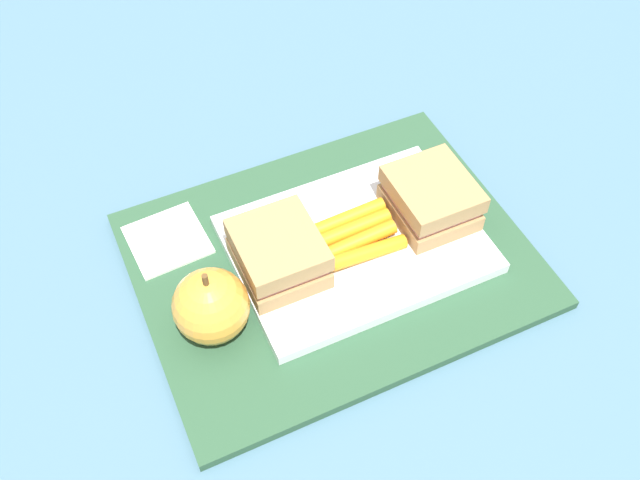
{
  "coord_description": "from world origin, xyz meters",
  "views": [
    {
      "loc": [
        0.18,
        0.36,
        0.55
      ],
      "look_at": [
        0.01,
        0.0,
        0.04
      ],
      "focal_mm": 40.26,
      "sensor_mm": 36.0,
      "label": 1
    }
  ],
  "objects_px": {
    "food_tray": "(356,244)",
    "sandwich_half_right": "(279,254)",
    "sandwich_half_left": "(431,198)",
    "carrot_sticks_bundle": "(357,235)",
    "paper_napkin": "(168,240)",
    "apple": "(211,306)"
  },
  "relations": [
    {
      "from": "food_tray",
      "to": "sandwich_half_left",
      "type": "height_order",
      "value": "sandwich_half_left"
    },
    {
      "from": "carrot_sticks_bundle",
      "to": "apple",
      "type": "bearing_deg",
      "value": 9.97
    },
    {
      "from": "paper_napkin",
      "to": "apple",
      "type": "bearing_deg",
      "value": 94.79
    },
    {
      "from": "sandwich_half_right",
      "to": "apple",
      "type": "relative_size",
      "value": 1.04
    },
    {
      "from": "apple",
      "to": "paper_napkin",
      "type": "relative_size",
      "value": 1.1
    },
    {
      "from": "carrot_sticks_bundle",
      "to": "sandwich_half_left",
      "type": "bearing_deg",
      "value": 179.81
    },
    {
      "from": "sandwich_half_right",
      "to": "paper_napkin",
      "type": "distance_m",
      "value": 0.12
    },
    {
      "from": "food_tray",
      "to": "carrot_sticks_bundle",
      "type": "relative_size",
      "value": 2.89
    },
    {
      "from": "food_tray",
      "to": "sandwich_half_right",
      "type": "bearing_deg",
      "value": 0.0
    },
    {
      "from": "sandwich_half_left",
      "to": "sandwich_half_right",
      "type": "relative_size",
      "value": 1.0
    },
    {
      "from": "food_tray",
      "to": "sandwich_half_right",
      "type": "distance_m",
      "value": 0.08
    },
    {
      "from": "sandwich_half_right",
      "to": "paper_napkin",
      "type": "relative_size",
      "value": 1.14
    },
    {
      "from": "sandwich_half_left",
      "to": "apple",
      "type": "height_order",
      "value": "apple"
    },
    {
      "from": "carrot_sticks_bundle",
      "to": "paper_napkin",
      "type": "xyz_separation_m",
      "value": [
        0.16,
        -0.08,
        -0.02
      ]
    },
    {
      "from": "food_tray",
      "to": "carrot_sticks_bundle",
      "type": "bearing_deg",
      "value": -151.06
    },
    {
      "from": "food_tray",
      "to": "carrot_sticks_bundle",
      "type": "height_order",
      "value": "carrot_sticks_bundle"
    },
    {
      "from": "food_tray",
      "to": "paper_napkin",
      "type": "xyz_separation_m",
      "value": [
        0.16,
        -0.08,
        -0.0
      ]
    },
    {
      "from": "apple",
      "to": "paper_napkin",
      "type": "height_order",
      "value": "apple"
    },
    {
      "from": "sandwich_half_left",
      "to": "apple",
      "type": "distance_m",
      "value": 0.23
    },
    {
      "from": "apple",
      "to": "food_tray",
      "type": "bearing_deg",
      "value": -170.1
    },
    {
      "from": "sandwich_half_right",
      "to": "apple",
      "type": "height_order",
      "value": "apple"
    },
    {
      "from": "apple",
      "to": "carrot_sticks_bundle",
      "type": "bearing_deg",
      "value": -170.03
    }
  ]
}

